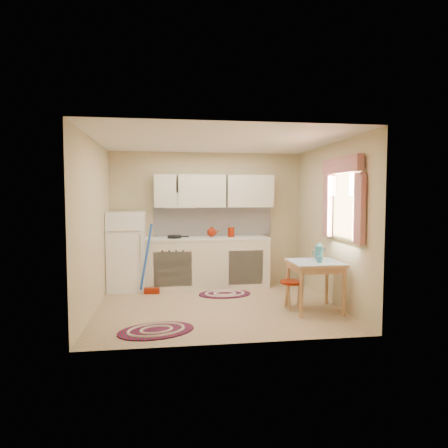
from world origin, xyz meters
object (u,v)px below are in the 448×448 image
Objects in this scene: fridge at (127,251)px; stool at (291,295)px; table at (315,286)px; base_cabinets at (207,263)px.

fridge is 3.33× the size of stool.
fridge is 1.94× the size of table.
fridge reaches higher than stool.
stool is (-0.31, 0.13, -0.15)m from table.
fridge is at bearing 148.08° from stool.
stool is at bearing 156.90° from table.
stool is at bearing -55.95° from base_cabinets.
stool is (2.54, -1.58, -0.49)m from fridge.
base_cabinets is 5.36× the size of stool.
base_cabinets is 3.12× the size of table.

